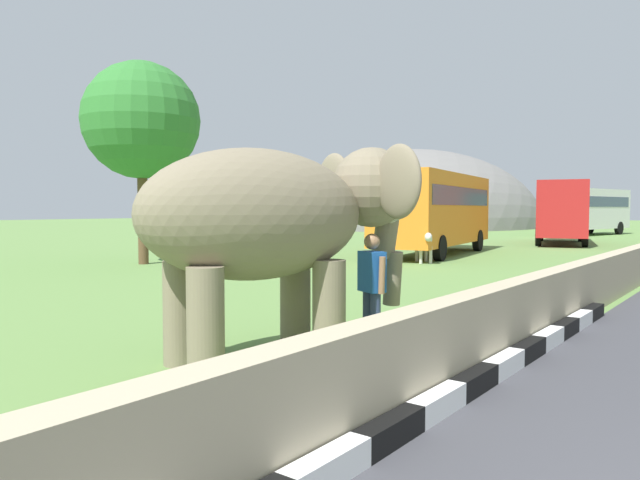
# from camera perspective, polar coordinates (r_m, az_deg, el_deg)

# --- Properties ---
(striped_curb) EXTENTS (16.20, 0.20, 0.24)m
(striped_curb) POSITION_cam_1_polar(r_m,az_deg,el_deg) (4.92, 3.94, -19.56)
(striped_curb) COLOR white
(striped_curb) RESTS_ON ground_plane
(barrier_parapet) EXTENTS (28.00, 0.36, 1.00)m
(barrier_parapet) POSITION_cam_1_polar(r_m,az_deg,el_deg) (6.91, 12.76, -9.64)
(barrier_parapet) COLOR tan
(barrier_parapet) RESTS_ON ground_plane
(elephant) EXTENTS (4.06, 3.10, 2.90)m
(elephant) POSITION_cam_1_polar(r_m,az_deg,el_deg) (7.80, -3.91, 2.16)
(elephant) COLOR #7D7059
(elephant) RESTS_ON ground_plane
(person_handler) EXTENTS (0.39, 0.63, 1.66)m
(person_handler) POSITION_cam_1_polar(r_m,az_deg,el_deg) (8.51, 5.03, -4.29)
(person_handler) COLOR navy
(person_handler) RESTS_ON ground_plane
(bus_orange) EXTENTS (9.90, 3.98, 3.50)m
(bus_orange) POSITION_cam_1_polar(r_m,az_deg,el_deg) (26.39, 11.08, 3.14)
(bus_orange) COLOR orange
(bus_orange) RESTS_ON ground_plane
(bus_red) EXTENTS (8.99, 4.71, 3.50)m
(bus_red) POSITION_cam_1_polar(r_m,az_deg,el_deg) (36.66, 22.33, 2.92)
(bus_red) COLOR #B21E1E
(bus_red) RESTS_ON ground_plane
(bus_white) EXTENTS (9.91, 4.52, 3.50)m
(bus_white) POSITION_cam_1_polar(r_m,az_deg,el_deg) (49.24, 24.35, 2.85)
(bus_white) COLOR silver
(bus_white) RESTS_ON ground_plane
(cow_near) EXTENTS (1.75, 1.49, 1.23)m
(cow_near) POSITION_cam_1_polar(r_m,az_deg,el_deg) (22.27, 10.01, 0.06)
(cow_near) COLOR beige
(cow_near) RESTS_ON ground_plane
(tree_distant) EXTENTS (4.19, 4.19, 7.28)m
(tree_distant) POSITION_cam_1_polar(r_m,az_deg,el_deg) (22.54, -16.89, 10.95)
(tree_distant) COLOR brown
(tree_distant) RESTS_ON ground_plane
(hill_east) EXTENTS (33.23, 26.59, 17.14)m
(hill_east) POSITION_cam_1_polar(r_m,az_deg,el_deg) (67.11, 9.18, 1.28)
(hill_east) COLOR slate
(hill_east) RESTS_ON ground_plane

